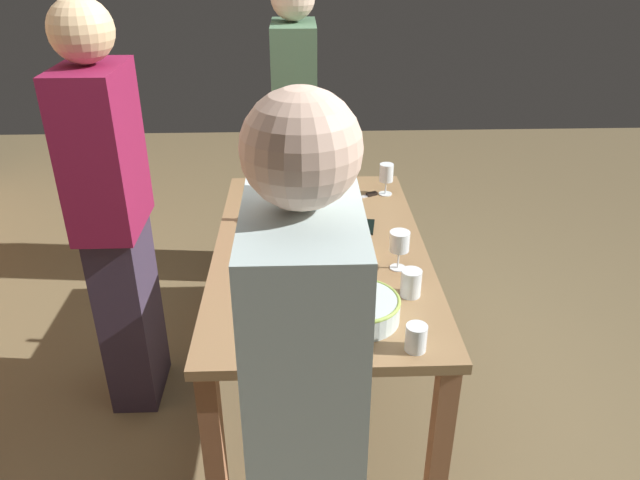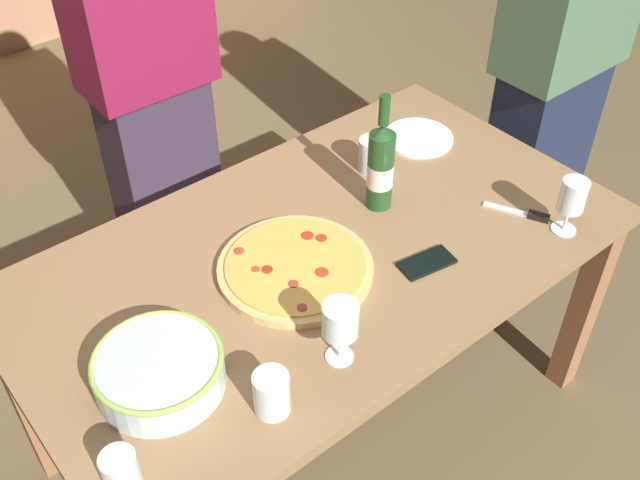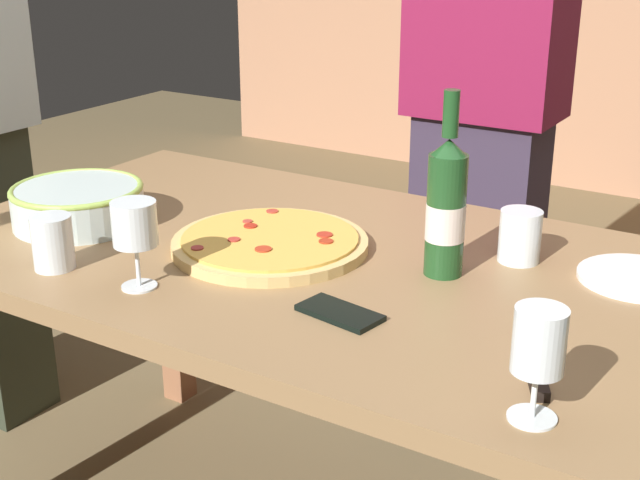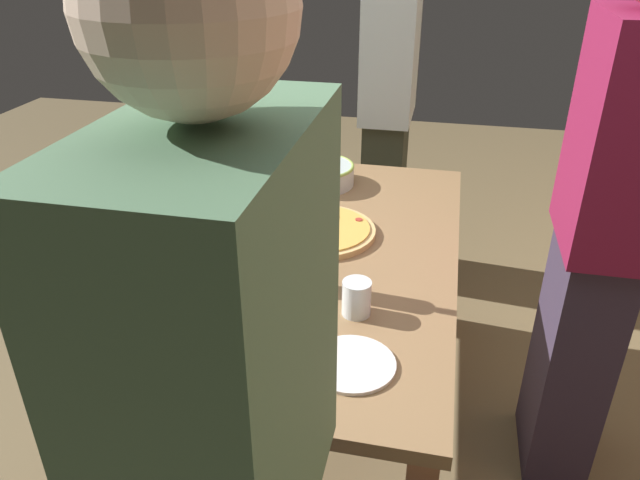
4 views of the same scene
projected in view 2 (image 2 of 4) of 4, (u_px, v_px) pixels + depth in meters
The scene contains 15 objects.
ground_plane at pixel (320, 418), 2.41m from camera, with size 8.00×8.00×0.00m, color brown.
dining_table at pixel (320, 275), 1.97m from camera, with size 1.60×0.90×0.75m.
pizza at pixel (295, 268), 1.84m from camera, with size 0.39×0.39×0.03m.
serving_bowl at pixel (159, 370), 1.56m from camera, with size 0.28×0.28×0.09m.
wine_bottle at pixel (381, 166), 1.96m from camera, with size 0.07×0.07×0.34m.
wine_glass_near_pizza at pixel (573, 197), 1.89m from camera, with size 0.07×0.07×0.16m.
wine_glass_by_bottle at pixel (340, 321), 1.57m from camera, with size 0.08×0.08×0.16m.
cup_amber at pixel (121, 472), 1.38m from camera, with size 0.07×0.07×0.09m, color white.
cup_ceramic at pixel (272, 393), 1.51m from camera, with size 0.08×0.08×0.10m, color white.
cup_spare at pixel (372, 155), 2.14m from camera, with size 0.08×0.08×0.10m, color white.
side_plate at pixel (418, 138), 2.29m from camera, with size 0.22×0.22×0.01m, color white.
cell_phone at pixel (427, 263), 1.87m from camera, with size 0.07×0.14×0.01m, color black.
pizza_knife at pixel (525, 214), 2.01m from camera, with size 0.10×0.17×0.02m.
person_host at pixel (147, 73), 2.30m from camera, with size 0.40×0.24×1.76m.
person_guest_left at pixel (560, 57), 2.40m from camera, with size 0.44×0.24×1.75m.
Camera 2 is at (-0.90, -1.09, 2.04)m, focal length 41.27 mm.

